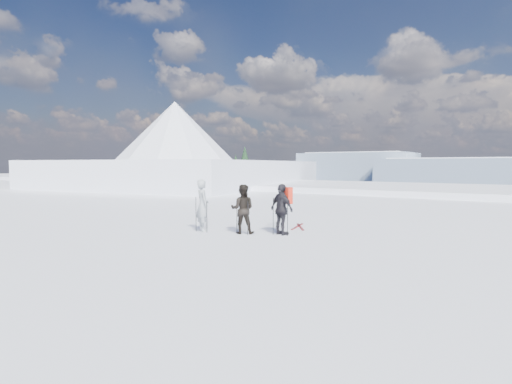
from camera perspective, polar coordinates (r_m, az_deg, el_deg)
lake_basin at (r=41.77m, az=23.25°, el=-8.92°), size 820.00×820.00×71.62m
near_ridge at (r=52.21m, az=-6.85°, el=-2.72°), size 31.37×35.68×25.62m
skier_grey at (r=15.57m, az=-7.64°, el=-1.92°), size 0.88×0.80×2.02m
skier_dark at (r=14.95m, az=-1.94°, el=-2.45°), size 1.12×1.04×1.85m
skier_pack at (r=14.70m, az=3.71°, el=-2.49°), size 1.19×0.78×1.89m
backpack at (r=14.78m, az=4.45°, el=2.40°), size 0.45×0.34×0.62m
ski_poles at (r=14.96m, az=-2.22°, el=-3.59°), size 3.50×1.08×1.37m
skis_loose at (r=16.69m, az=6.13°, el=-4.95°), size 1.04×1.68×0.03m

